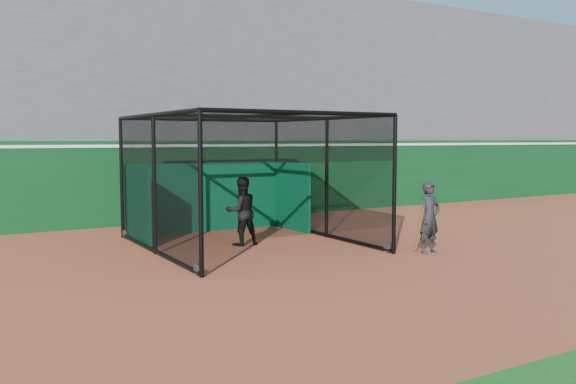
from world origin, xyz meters
TOP-DOWN VIEW (x-y plane):
  - ground at (0.00, 0.00)m, footprint 120.00×120.00m
  - outfield_wall at (0.00, 8.50)m, footprint 50.00×0.50m
  - grandstand at (0.00, 12.27)m, footprint 50.00×7.85m
  - batting_cage at (0.42, 3.63)m, footprint 4.68×5.43m
  - batter at (0.28, 3.68)m, footprint 0.82×0.65m
  - on_deck_player at (3.48, 0.64)m, footprint 0.64×0.46m

SIDE VIEW (x-z plane):
  - ground at x=0.00m, z-range 0.00..0.00m
  - on_deck_player at x=3.48m, z-range 0.00..1.60m
  - batter at x=0.28m, z-range 0.00..1.65m
  - outfield_wall at x=0.00m, z-range 0.04..2.54m
  - batting_cage at x=0.42m, z-range 0.00..3.08m
  - grandstand at x=0.00m, z-range 0.00..8.95m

